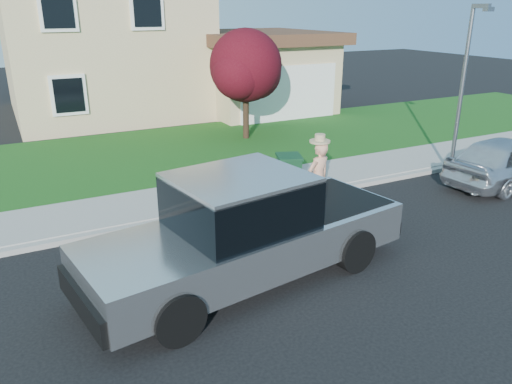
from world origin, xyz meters
TOP-DOWN VIEW (x-y plane):
  - ground at (0.00, 0.00)m, footprint 80.00×80.00m
  - curb at (1.00, 2.90)m, footprint 40.00×0.20m
  - sidewalk at (1.00, 4.00)m, footprint 40.00×2.00m
  - lawn at (1.00, 8.50)m, footprint 40.00×7.00m
  - house at (1.31, 16.38)m, footprint 14.00×11.30m
  - pickup_truck at (-1.00, -0.12)m, footprint 6.34×2.96m
  - woman at (1.82, 1.80)m, footprint 0.74×0.58m
  - sedan at (7.74, 1.20)m, footprint 4.19×1.98m
  - ornamental_tree at (3.49, 8.96)m, footprint 2.86×2.58m
  - trash_bin at (1.81, 3.10)m, footprint 0.81×0.86m
  - street_lamp at (6.79, 2.24)m, footprint 0.24×0.61m

SIDE VIEW (x-z plane):
  - ground at x=0.00m, z-range 0.00..0.00m
  - lawn at x=1.00m, z-range 0.00..0.10m
  - curb at x=1.00m, z-range 0.00..0.12m
  - sidewalk at x=1.00m, z-range 0.00..0.15m
  - trash_bin at x=1.81m, z-range 0.16..1.15m
  - sedan at x=7.74m, z-range 0.00..1.38m
  - woman at x=1.82m, z-range -0.05..1.92m
  - pickup_truck at x=-1.00m, z-range -0.07..1.94m
  - ornamental_tree at x=3.49m, z-range 0.65..4.57m
  - street_lamp at x=6.79m, z-range 0.33..5.10m
  - house at x=1.31m, z-range -0.26..6.59m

